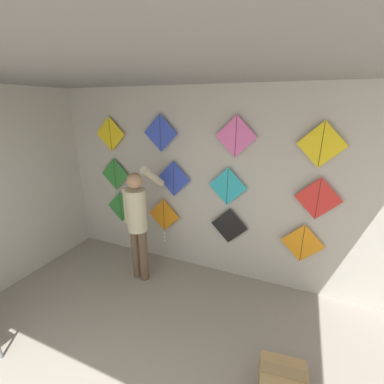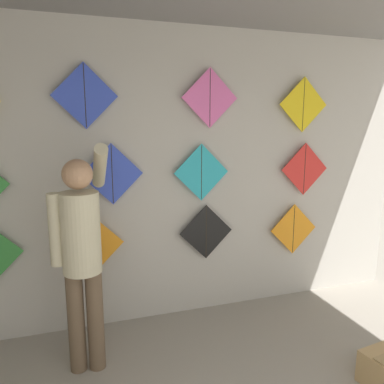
{
  "view_description": "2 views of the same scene",
  "coord_description": "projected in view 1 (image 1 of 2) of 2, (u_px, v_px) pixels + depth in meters",
  "views": [
    {
      "loc": [
        1.33,
        -0.19,
        2.54
      ],
      "look_at": [
        0.01,
        2.93,
        1.39
      ],
      "focal_mm": 24.0,
      "sensor_mm": 36.0,
      "label": 1
    },
    {
      "loc": [
        -0.74,
        -0.2,
        1.94
      ],
      "look_at": [
        0.28,
        2.93,
        1.31
      ],
      "focal_mm": 35.0,
      "sensor_mm": 36.0,
      "label": 2
    }
  ],
  "objects": [
    {
      "name": "kite_10",
      "position": [
        236.0,
        136.0,
        3.35
      ],
      "size": [
        0.55,
        0.01,
        0.55
      ],
      "color": "pink"
    },
    {
      "name": "kite_0",
      "position": [
        121.0,
        207.0,
        4.5
      ],
      "size": [
        0.55,
        0.01,
        0.55
      ],
      "color": "#338C38"
    },
    {
      "name": "kite_3",
      "position": [
        302.0,
        243.0,
        3.43
      ],
      "size": [
        0.55,
        0.01,
        0.55
      ],
      "color": "orange"
    },
    {
      "name": "kite_4",
      "position": [
        115.0,
        174.0,
        4.33
      ],
      "size": [
        0.55,
        0.01,
        0.55
      ],
      "color": "#338C38"
    },
    {
      "name": "kite_7",
      "position": [
        318.0,
        199.0,
        3.18
      ],
      "size": [
        0.55,
        0.01,
        0.55
      ],
      "color": "red"
    },
    {
      "name": "kite_1",
      "position": [
        164.0,
        217.0,
        4.2
      ],
      "size": [
        0.55,
        0.04,
        0.76
      ],
      "color": "orange"
    },
    {
      "name": "kite_8",
      "position": [
        110.0,
        134.0,
        4.12
      ],
      "size": [
        0.55,
        0.01,
        0.55
      ],
      "color": "yellow"
    },
    {
      "name": "back_panel",
      "position": [
        200.0,
        185.0,
        3.86
      ],
      "size": [
        5.53,
        0.06,
        2.8
      ],
      "primitive_type": "cube",
      "color": "#BCB7AD",
      "rests_on": "ground"
    },
    {
      "name": "cardboard_box",
      "position": [
        283.0,
        382.0,
        2.36
      ],
      "size": [
        0.46,
        0.41,
        0.26
      ],
      "rotation": [
        0.0,
        0.0,
        0.13
      ],
      "color": "tan",
      "rests_on": "ground"
    },
    {
      "name": "kite_11",
      "position": [
        322.0,
        145.0,
        2.99
      ],
      "size": [
        0.55,
        0.01,
        0.55
      ],
      "color": "yellow"
    },
    {
      "name": "kite_5",
      "position": [
        174.0,
        179.0,
        3.91
      ],
      "size": [
        0.55,
        0.01,
        0.55
      ],
      "color": "blue"
    },
    {
      "name": "kite_2",
      "position": [
        229.0,
        226.0,
        3.78
      ],
      "size": [
        0.55,
        0.01,
        0.55
      ],
      "color": "black"
    },
    {
      "name": "kite_9",
      "position": [
        160.0,
        133.0,
        3.76
      ],
      "size": [
        0.55,
        0.01,
        0.55
      ],
      "color": "blue"
    },
    {
      "name": "shopkeeper",
      "position": [
        138.0,
        218.0,
        3.68
      ],
      "size": [
        0.45,
        0.6,
        1.78
      ],
      "rotation": [
        0.0,
        0.0,
        -0.13
      ],
      "color": "brown",
      "rests_on": "ground"
    },
    {
      "name": "ceiling_slab",
      "position": [
        124.0,
        66.0,
        1.97
      ],
      "size": [
        5.53,
        4.03,
        0.04
      ],
      "primitive_type": "cube",
      "color": "gray"
    },
    {
      "name": "kite_6",
      "position": [
        227.0,
        187.0,
        3.6
      ],
      "size": [
        0.55,
        0.01,
        0.55
      ],
      "color": "#28B2C6"
    }
  ]
}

